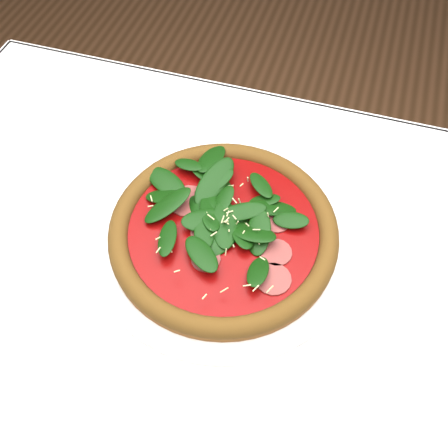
% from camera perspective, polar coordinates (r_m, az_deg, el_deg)
% --- Properties ---
extents(ground, '(6.00, 6.00, 0.00)m').
position_cam_1_polar(ground, '(1.43, 0.25, -20.72)').
color(ground, brown).
rests_on(ground, ground).
extents(dining_table, '(1.21, 0.81, 0.75)m').
position_cam_1_polar(dining_table, '(0.81, 0.42, -9.43)').
color(dining_table, white).
rests_on(dining_table, ground).
extents(plate, '(0.39, 0.39, 0.02)m').
position_cam_1_polar(plate, '(0.75, -0.06, -1.48)').
color(plate, white).
rests_on(plate, dining_table).
extents(pizza, '(0.45, 0.45, 0.04)m').
position_cam_1_polar(pizza, '(0.73, -0.06, -0.51)').
color(pizza, '#975C24').
rests_on(pizza, plate).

